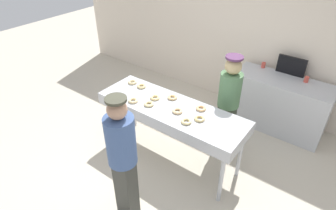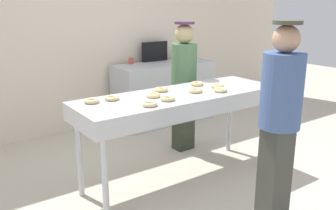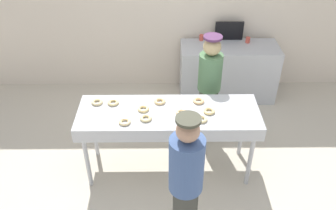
# 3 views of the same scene
# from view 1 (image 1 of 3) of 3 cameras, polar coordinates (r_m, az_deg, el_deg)

# --- Properties ---
(ground_plane) EXTENTS (16.00, 16.00, 0.00)m
(ground_plane) POSITION_cam_1_polar(r_m,az_deg,el_deg) (4.59, 0.47, -10.28)
(ground_plane) COLOR beige
(back_wall) EXTENTS (8.00, 0.12, 3.22)m
(back_wall) POSITION_cam_1_polar(r_m,az_deg,el_deg) (5.50, 14.88, 15.87)
(back_wall) COLOR beige
(back_wall) RESTS_ON ground
(fryer_conveyor) EXTENTS (2.21, 0.72, 0.96)m
(fryer_conveyor) POSITION_cam_1_polar(r_m,az_deg,el_deg) (4.04, 0.53, -1.37)
(fryer_conveyor) COLOR #B7BABF
(fryer_conveyor) RESTS_ON ground
(plain_donut_0) EXTENTS (0.18, 0.18, 0.04)m
(plain_donut_0) POSITION_cam_1_polar(r_m,az_deg,el_deg) (4.16, 0.87, 1.53)
(plain_donut_0) COLOR #EEC582
(plain_donut_0) RESTS_ON fryer_conveyor
(plain_donut_1) EXTENTS (0.17, 0.17, 0.04)m
(plain_donut_1) POSITION_cam_1_polar(r_m,az_deg,el_deg) (4.16, -2.61, 1.48)
(plain_donut_1) COLOR #F5D48C
(plain_donut_1) RESTS_ON fryer_conveyor
(plain_donut_2) EXTENTS (0.19, 0.19, 0.04)m
(plain_donut_2) POSITION_cam_1_polar(r_m,az_deg,el_deg) (4.02, -3.85, 0.18)
(plain_donut_2) COLOR beige
(plain_donut_2) RESTS_ON fryer_conveyor
(plain_donut_3) EXTENTS (0.19, 0.19, 0.04)m
(plain_donut_3) POSITION_cam_1_polar(r_m,az_deg,el_deg) (3.95, 6.62, -0.67)
(plain_donut_3) COLOR #F7C382
(plain_donut_3) RESTS_ON fryer_conveyor
(plain_donut_4) EXTENTS (0.16, 0.16, 0.04)m
(plain_donut_4) POSITION_cam_1_polar(r_m,az_deg,el_deg) (4.12, -7.00, 0.88)
(plain_donut_4) COLOR beige
(plain_donut_4) RESTS_ON fryer_conveyor
(plain_donut_5) EXTENTS (0.20, 0.20, 0.04)m
(plain_donut_5) POSITION_cam_1_polar(r_m,az_deg,el_deg) (3.75, 6.34, -2.72)
(plain_donut_5) COLOR #E6C982
(plain_donut_5) RESTS_ON fryer_conveyor
(plain_donut_6) EXTENTS (0.20, 0.20, 0.04)m
(plain_donut_6) POSITION_cam_1_polar(r_m,az_deg,el_deg) (3.87, 1.90, -1.22)
(plain_donut_6) COLOR #EBC48A
(plain_donut_6) RESTS_ON fryer_conveyor
(plain_donut_7) EXTENTS (0.20, 0.20, 0.04)m
(plain_donut_7) POSITION_cam_1_polar(r_m,az_deg,el_deg) (4.46, -5.33, 3.77)
(plain_donut_7) COLOR #EBCF8C
(plain_donut_7) RESTS_ON fryer_conveyor
(plain_donut_8) EXTENTS (0.17, 0.17, 0.04)m
(plain_donut_8) POSITION_cam_1_polar(r_m,az_deg,el_deg) (3.68, 3.67, -3.30)
(plain_donut_8) COLOR beige
(plain_donut_8) RESTS_ON fryer_conveyor
(plain_donut_9) EXTENTS (0.20, 0.20, 0.04)m
(plain_donut_9) POSITION_cam_1_polar(r_m,az_deg,el_deg) (4.59, -7.14, 4.55)
(plain_donut_9) COLOR beige
(plain_donut_9) RESTS_ON fryer_conveyor
(worker_baker) EXTENTS (0.32, 0.32, 1.63)m
(worker_baker) POSITION_cam_1_polar(r_m,az_deg,el_deg) (4.27, 12.00, 0.76)
(worker_baker) COLOR #2E3527
(worker_baker) RESTS_ON ground
(customer_waiting) EXTENTS (0.33, 0.33, 1.72)m
(customer_waiting) POSITION_cam_1_polar(r_m,az_deg,el_deg) (3.25, -9.10, -9.84)
(customer_waiting) COLOR #383934
(customer_waiting) RESTS_ON ground
(prep_counter) EXTENTS (1.59, 0.63, 0.94)m
(prep_counter) POSITION_cam_1_polar(r_m,az_deg,el_deg) (5.29, 21.14, 0.20)
(prep_counter) COLOR #B7BABF
(prep_counter) RESTS_ON ground
(paper_cup_0) EXTENTS (0.07, 0.07, 0.09)m
(paper_cup_0) POSITION_cam_1_polar(r_m,az_deg,el_deg) (5.12, 25.94, 4.63)
(paper_cup_0) COLOR #CC4C3F
(paper_cup_0) RESTS_ON prep_counter
(paper_cup_1) EXTENTS (0.07, 0.07, 0.09)m
(paper_cup_1) POSITION_cam_1_polar(r_m,az_deg,el_deg) (5.35, 18.54, 7.57)
(paper_cup_1) COLOR #CC4C3F
(paper_cup_1) RESTS_ON prep_counter
(menu_display) EXTENTS (0.46, 0.04, 0.31)m
(menu_display) POSITION_cam_1_polar(r_m,az_deg,el_deg) (5.23, 23.43, 7.21)
(menu_display) COLOR black
(menu_display) RESTS_ON prep_counter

